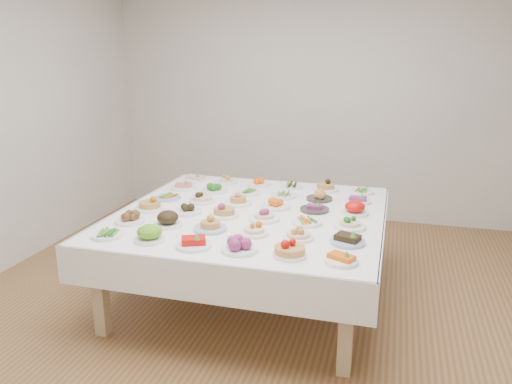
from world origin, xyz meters
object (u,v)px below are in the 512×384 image
(dish_0, at_px, (108,234))
(dish_18, at_px, (168,197))
(dish_35, at_px, (361,191))
(display_table, at_px, (251,220))

(dish_0, bearing_deg, dish_18, 90.02)
(dish_35, bearing_deg, dish_18, -157.90)
(display_table, xyz_separation_m, dish_18, (-0.82, 0.16, 0.09))
(dish_0, distance_m, dish_18, 0.98)
(dish_35, bearing_deg, display_table, -135.13)
(display_table, bearing_deg, dish_0, -134.83)
(dish_0, xyz_separation_m, dish_18, (-0.00, 0.98, -0.00))
(display_table, height_order, dish_0, dish_0)
(display_table, height_order, dish_35, dish_35)
(dish_0, distance_m, dish_35, 2.33)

